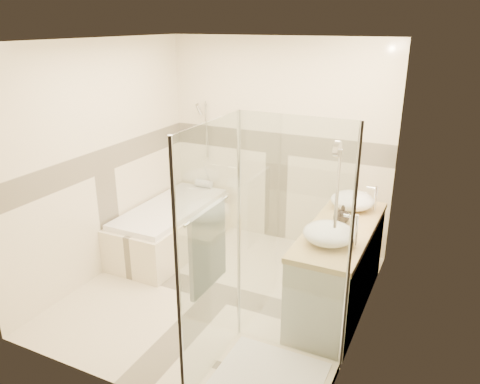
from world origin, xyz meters
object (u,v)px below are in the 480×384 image
at_px(shower_enclosure, 257,325).
at_px(amenity_bottle_b, 343,214).
at_px(vessel_sink_far, 329,233).
at_px(amenity_bottle_a, 339,219).
at_px(vanity, 338,267).
at_px(vessel_sink_near, 352,200).
at_px(bathtub, 171,225).

height_order(shower_enclosure, amenity_bottle_b, shower_enclosure).
bearing_deg(vessel_sink_far, amenity_bottle_a, 90.00).
bearing_deg(amenity_bottle_b, vanity, -78.72).
bearing_deg(vessel_sink_near, amenity_bottle_b, -90.00).
height_order(vessel_sink_near, amenity_bottle_a, amenity_bottle_a).
height_order(vessel_sink_near, vessel_sink_far, vessel_sink_far).
bearing_deg(amenity_bottle_a, vessel_sink_near, 90.00).
distance_m(amenity_bottle_a, amenity_bottle_b, 0.12).
height_order(bathtub, vessel_sink_far, vessel_sink_far).
relative_size(vessel_sink_far, amenity_bottle_a, 2.48).
distance_m(shower_enclosure, amenity_bottle_a, 1.35).
bearing_deg(vessel_sink_near, vessel_sink_far, -90.00).
bearing_deg(shower_enclosure, vanity, 77.03).
relative_size(vessel_sink_near, amenity_bottle_b, 2.50).
distance_m(vessel_sink_far, amenity_bottle_a, 0.35).
height_order(bathtub, vessel_sink_near, vessel_sink_near).
relative_size(bathtub, shower_enclosure, 0.83).
height_order(vessel_sink_far, amenity_bottle_a, amenity_bottle_a).
bearing_deg(shower_enclosure, amenity_bottle_b, 78.75).
height_order(vanity, shower_enclosure, shower_enclosure).
relative_size(shower_enclosure, vessel_sink_far, 4.57).
xyz_separation_m(shower_enclosure, amenity_bottle_b, (0.27, 1.37, 0.43)).
xyz_separation_m(vanity, vessel_sink_far, (-0.02, -0.38, 0.51)).
relative_size(shower_enclosure, vessel_sink_near, 4.67).
xyz_separation_m(vanity, amenity_bottle_b, (-0.02, 0.10, 0.51)).
bearing_deg(vessel_sink_near, vanity, -87.72).
height_order(bathtub, vanity, vanity).
xyz_separation_m(bathtub, vessel_sink_far, (2.13, -0.73, 0.63)).
bearing_deg(vanity, vessel_sink_near, 92.28).
height_order(vanity, vessel_sink_far, vessel_sink_far).
distance_m(bathtub, vessel_sink_far, 2.34).
distance_m(vanity, vessel_sink_far, 0.64).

